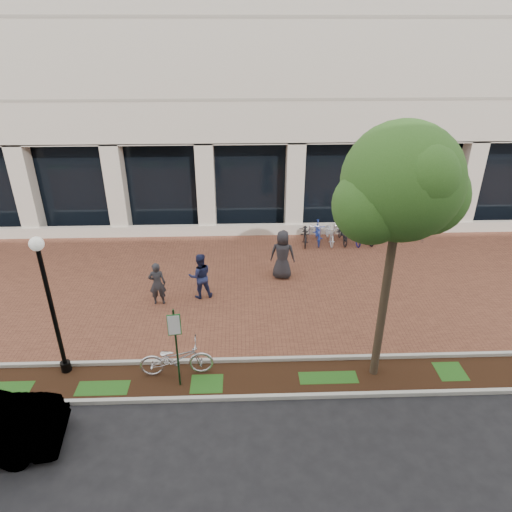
{
  "coord_description": "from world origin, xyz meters",
  "views": [
    {
      "loc": [
        -0.45,
        -14.89,
        8.66
      ],
      "look_at": [
        0.05,
        -0.8,
        1.55
      ],
      "focal_mm": 32.0,
      "sensor_mm": 36.0,
      "label": 1
    }
  ],
  "objects_px": {
    "pedestrian_left": "(157,284)",
    "parking_sign": "(176,339)",
    "locked_bicycle": "(176,358)",
    "bike_rack_cluster": "(336,233)",
    "pedestrian_mid": "(200,276)",
    "pedestrian_right": "(282,255)",
    "bollard": "(424,232)",
    "lamppost": "(50,300)",
    "street_tree": "(402,189)"
  },
  "relations": [
    {
      "from": "locked_bicycle",
      "to": "pedestrian_right",
      "type": "relative_size",
      "value": 1.05
    },
    {
      "from": "parking_sign",
      "to": "bike_rack_cluster",
      "type": "bearing_deg",
      "value": 48.28
    },
    {
      "from": "street_tree",
      "to": "bollard",
      "type": "height_order",
      "value": "street_tree"
    },
    {
      "from": "parking_sign",
      "to": "pedestrian_right",
      "type": "distance_m",
      "value": 6.72
    },
    {
      "from": "street_tree",
      "to": "pedestrian_left",
      "type": "xyz_separation_m",
      "value": [
        -6.58,
        3.79,
        -4.55
      ]
    },
    {
      "from": "pedestrian_left",
      "to": "bike_rack_cluster",
      "type": "height_order",
      "value": "pedestrian_left"
    },
    {
      "from": "parking_sign",
      "to": "locked_bicycle",
      "type": "distance_m",
      "value": 1.12
    },
    {
      "from": "locked_bicycle",
      "to": "pedestrian_right",
      "type": "height_order",
      "value": "pedestrian_right"
    },
    {
      "from": "lamppost",
      "to": "bollard",
      "type": "height_order",
      "value": "lamppost"
    },
    {
      "from": "pedestrian_left",
      "to": "pedestrian_right",
      "type": "height_order",
      "value": "pedestrian_right"
    },
    {
      "from": "street_tree",
      "to": "pedestrian_right",
      "type": "height_order",
      "value": "street_tree"
    },
    {
      "from": "locked_bicycle",
      "to": "pedestrian_left",
      "type": "height_order",
      "value": "pedestrian_left"
    },
    {
      "from": "street_tree",
      "to": "bollard",
      "type": "xyz_separation_m",
      "value": [
        4.4,
        8.37,
        -4.82
      ]
    },
    {
      "from": "bike_rack_cluster",
      "to": "pedestrian_left",
      "type": "bearing_deg",
      "value": -145.18
    },
    {
      "from": "pedestrian_left",
      "to": "pedestrian_mid",
      "type": "height_order",
      "value": "pedestrian_mid"
    },
    {
      "from": "pedestrian_mid",
      "to": "pedestrian_right",
      "type": "distance_m",
      "value": 3.29
    },
    {
      "from": "bollard",
      "to": "bike_rack_cluster",
      "type": "distance_m",
      "value": 3.88
    },
    {
      "from": "parking_sign",
      "to": "pedestrian_left",
      "type": "distance_m",
      "value": 4.36
    },
    {
      "from": "pedestrian_mid",
      "to": "locked_bicycle",
      "type": "bearing_deg",
      "value": 72.24
    },
    {
      "from": "parking_sign",
      "to": "locked_bicycle",
      "type": "xyz_separation_m",
      "value": [
        -0.12,
        0.47,
        -1.01
      ]
    },
    {
      "from": "lamppost",
      "to": "pedestrian_left",
      "type": "distance_m",
      "value": 4.29
    },
    {
      "from": "pedestrian_left",
      "to": "bike_rack_cluster",
      "type": "distance_m",
      "value": 8.59
    },
    {
      "from": "lamppost",
      "to": "pedestrian_left",
      "type": "xyz_separation_m",
      "value": [
        2.07,
        3.43,
        -1.54
      ]
    },
    {
      "from": "lamppost",
      "to": "pedestrian_mid",
      "type": "xyz_separation_m",
      "value": [
        3.51,
        3.83,
        -1.49
      ]
    },
    {
      "from": "bollard",
      "to": "lamppost",
      "type": "bearing_deg",
      "value": -148.46
    },
    {
      "from": "bollard",
      "to": "pedestrian_mid",
      "type": "bearing_deg",
      "value": -156.32
    },
    {
      "from": "lamppost",
      "to": "pedestrian_mid",
      "type": "bearing_deg",
      "value": 47.49
    },
    {
      "from": "pedestrian_left",
      "to": "pedestrian_mid",
      "type": "xyz_separation_m",
      "value": [
        1.44,
        0.4,
        0.05
      ]
    },
    {
      "from": "parking_sign",
      "to": "street_tree",
      "type": "bearing_deg",
      "value": -4.59
    },
    {
      "from": "parking_sign",
      "to": "street_tree",
      "type": "xyz_separation_m",
      "value": [
        5.39,
        0.34,
        3.8
      ]
    },
    {
      "from": "parking_sign",
      "to": "pedestrian_left",
      "type": "relative_size",
      "value": 1.53
    },
    {
      "from": "locked_bicycle",
      "to": "lamppost",
      "type": "bearing_deg",
      "value": 82.26
    },
    {
      "from": "parking_sign",
      "to": "pedestrian_mid",
      "type": "distance_m",
      "value": 4.59
    },
    {
      "from": "lamppost",
      "to": "bollard",
      "type": "xyz_separation_m",
      "value": [
        13.05,
        8.01,
        -1.81
      ]
    },
    {
      "from": "pedestrian_right",
      "to": "bike_rack_cluster",
      "type": "height_order",
      "value": "pedestrian_right"
    },
    {
      "from": "locked_bicycle",
      "to": "bollard",
      "type": "height_order",
      "value": "locked_bicycle"
    },
    {
      "from": "locked_bicycle",
      "to": "bike_rack_cluster",
      "type": "bearing_deg",
      "value": -39.14
    },
    {
      "from": "bike_rack_cluster",
      "to": "bollard",
      "type": "bearing_deg",
      "value": -2.51
    },
    {
      "from": "pedestrian_left",
      "to": "locked_bicycle",
      "type": "bearing_deg",
      "value": 102.21
    },
    {
      "from": "pedestrian_left",
      "to": "parking_sign",
      "type": "bearing_deg",
      "value": 101.98
    },
    {
      "from": "pedestrian_mid",
      "to": "pedestrian_right",
      "type": "xyz_separation_m",
      "value": [
        3.01,
        1.33,
        0.12
      ]
    },
    {
      "from": "pedestrian_right",
      "to": "bike_rack_cluster",
      "type": "relative_size",
      "value": 0.55
    },
    {
      "from": "locked_bicycle",
      "to": "pedestrian_right",
      "type": "distance_m",
      "value": 6.37
    },
    {
      "from": "bollard",
      "to": "locked_bicycle",
      "type": "bearing_deg",
      "value": -140.27
    },
    {
      "from": "locked_bicycle",
      "to": "bike_rack_cluster",
      "type": "xyz_separation_m",
      "value": [
        6.04,
        8.46,
        -0.06
      ]
    },
    {
      "from": "parking_sign",
      "to": "lamppost",
      "type": "height_order",
      "value": "lamppost"
    },
    {
      "from": "parking_sign",
      "to": "locked_bicycle",
      "type": "height_order",
      "value": "parking_sign"
    },
    {
      "from": "pedestrian_left",
      "to": "bike_rack_cluster",
      "type": "xyz_separation_m",
      "value": [
        7.11,
        4.81,
        -0.33
      ]
    },
    {
      "from": "pedestrian_mid",
      "to": "bike_rack_cluster",
      "type": "relative_size",
      "value": 0.48
    },
    {
      "from": "bollard",
      "to": "street_tree",
      "type": "bearing_deg",
      "value": -117.73
    }
  ]
}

